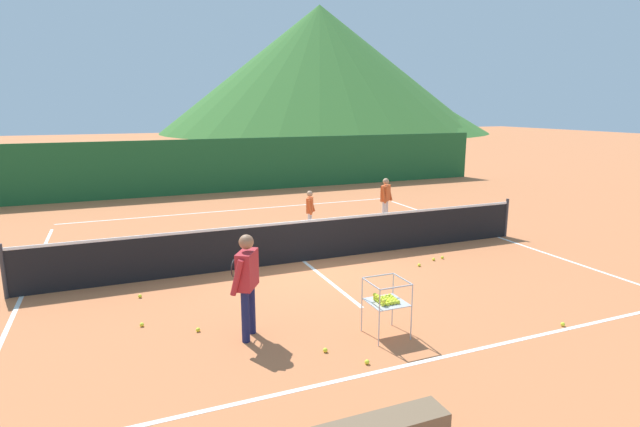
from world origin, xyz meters
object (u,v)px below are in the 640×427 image
(student_0, at_px, (310,208))
(tennis_ball_2, at_px, (563,324))
(tennis_ball_4, at_px, (442,257))
(tennis_ball_7, at_px, (419,265))
(tennis_ball_8, at_px, (434,259))
(tennis_ball_1, at_px, (198,330))
(tennis_net, at_px, (303,240))
(tennis_ball_0, at_px, (140,296))
(tennis_ball_5, at_px, (367,362))
(tennis_ball_3, at_px, (142,325))
(student_1, at_px, (386,196))
(instructor, at_px, (247,277))
(ball_cart, at_px, (386,300))
(tennis_ball_6, at_px, (325,350))

(student_0, xyz_separation_m, tennis_ball_2, (1.58, -7.27, -0.69))
(student_0, bearing_deg, tennis_ball_4, -60.13)
(tennis_ball_7, height_order, tennis_ball_8, same)
(tennis_ball_8, bearing_deg, tennis_ball_1, -163.30)
(tennis_ball_4, xyz_separation_m, tennis_ball_8, (-0.27, -0.04, 0.00))
(tennis_net, xyz_separation_m, tennis_ball_2, (2.67, -4.88, -0.47))
(tennis_ball_0, height_order, tennis_ball_5, same)
(student_0, relative_size, tennis_ball_0, 17.82)
(tennis_ball_2, height_order, tennis_ball_3, same)
(tennis_ball_0, bearing_deg, tennis_net, 14.41)
(tennis_ball_1, distance_m, tennis_ball_3, 0.98)
(tennis_ball_1, bearing_deg, student_1, 40.14)
(student_0, xyz_separation_m, student_1, (2.61, 0.33, 0.10))
(instructor, bearing_deg, tennis_ball_0, 121.89)
(tennis_ball_4, height_order, tennis_ball_7, same)
(tennis_ball_4, distance_m, tennis_ball_7, 0.87)
(instructor, xyz_separation_m, tennis_ball_0, (-1.47, 2.36, -0.95))
(student_1, relative_size, ball_cart, 1.53)
(student_0, relative_size, ball_cart, 1.35)
(tennis_net, relative_size, ball_cart, 13.28)
(tennis_ball_6, bearing_deg, tennis_ball_0, 125.92)
(tennis_ball_3, relative_size, tennis_ball_5, 1.00)
(tennis_ball_4, bearing_deg, student_0, 119.87)
(tennis_ball_2, bearing_deg, student_0, 102.25)
(tennis_ball_3, bearing_deg, tennis_ball_1, -33.61)
(tennis_net, relative_size, instructor, 7.26)
(tennis_net, height_order, tennis_ball_6, tennis_net)
(tennis_ball_3, bearing_deg, tennis_net, 31.69)
(student_1, bearing_deg, tennis_ball_3, -145.93)
(student_0, bearing_deg, student_1, 7.29)
(student_1, relative_size, tennis_ball_6, 20.25)
(tennis_ball_8, bearing_deg, ball_cart, -135.32)
(instructor, bearing_deg, tennis_ball_2, -18.19)
(tennis_ball_1, bearing_deg, tennis_ball_6, -41.15)
(student_1, xyz_separation_m, tennis_ball_1, (-6.56, -5.53, -0.79))
(tennis_ball_5, bearing_deg, student_1, 58.63)
(instructor, relative_size, tennis_ball_0, 24.19)
(tennis_net, distance_m, tennis_ball_6, 4.42)
(tennis_net, height_order, tennis_ball_8, tennis_net)
(student_1, distance_m, tennis_ball_1, 8.62)
(student_0, distance_m, tennis_ball_3, 6.70)
(tennis_ball_5, bearing_deg, ball_cart, 45.57)
(student_0, xyz_separation_m, tennis_ball_7, (1.16, -3.73, -0.69))
(tennis_net, relative_size, tennis_ball_5, 175.56)
(tennis_ball_5, height_order, tennis_ball_6, same)
(tennis_ball_4, bearing_deg, tennis_ball_1, -163.66)
(tennis_ball_0, distance_m, tennis_ball_8, 6.44)
(tennis_ball_1, bearing_deg, tennis_net, 44.53)
(tennis_net, relative_size, tennis_ball_4, 175.56)
(instructor, xyz_separation_m, tennis_ball_5, (1.30, -1.46, -0.95))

